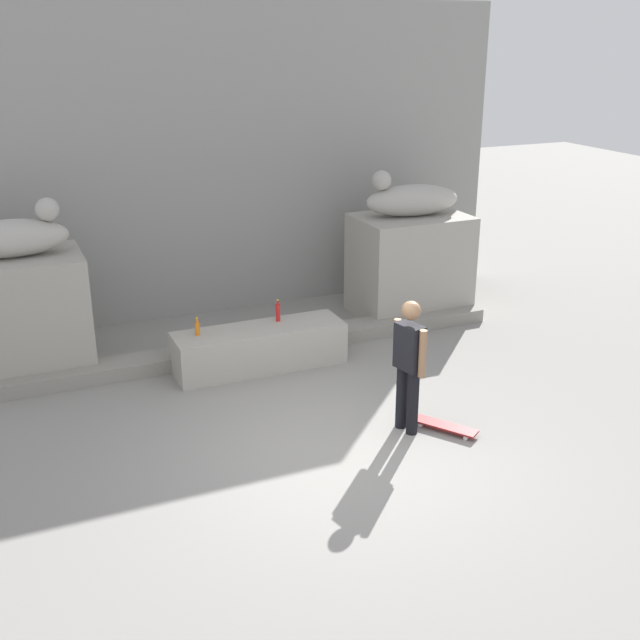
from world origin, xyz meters
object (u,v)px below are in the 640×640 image
object	(u,v)px
statue_reclining_left	(10,237)
skateboard	(445,426)
bottle_orange	(197,328)
statue_reclining_right	(410,199)
skater	(409,361)
bottle_red	(278,312)

from	to	relation	value
statue_reclining_left	skateboard	distance (m)	6.28
statue_reclining_left	bottle_orange	size ratio (longest dim) A/B	6.14
statue_reclining_right	bottle_orange	world-z (taller)	statue_reclining_right
skater	skateboard	bearing A→B (deg)	-129.58
statue_reclining_right	skater	xyz separation A→B (m)	(-2.08, -3.70, -1.06)
statue_reclining_left	skateboard	xyz separation A→B (m)	(4.52, -3.91, -1.92)
statue_reclining_left	skater	size ratio (longest dim) A/B	0.97
skater	bottle_orange	distance (m)	3.21
statue_reclining_right	skateboard	xyz separation A→B (m)	(-1.66, -3.92, -1.92)
skateboard	bottle_orange	distance (m)	3.70
skater	bottle_orange	bearing A→B (deg)	23.64
statue_reclining_right	skateboard	world-z (taller)	statue_reclining_right
statue_reclining_right	bottle_orange	xyz separation A→B (m)	(-3.96, -1.11, -1.27)
skater	bottle_red	size ratio (longest dim) A/B	5.04
skateboard	bottle_red	world-z (taller)	bottle_red
skater	skateboard	size ratio (longest dim) A/B	2.15
skateboard	bottle_orange	size ratio (longest dim) A/B	2.96
statue_reclining_right	skater	world-z (taller)	statue_reclining_right
bottle_orange	bottle_red	bearing A→B (deg)	3.44
statue_reclining_right	bottle_red	size ratio (longest dim) A/B	5.01
skateboard	statue_reclining_left	bearing A→B (deg)	15.40
skateboard	bottle_orange	bearing A→B (deg)	5.61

